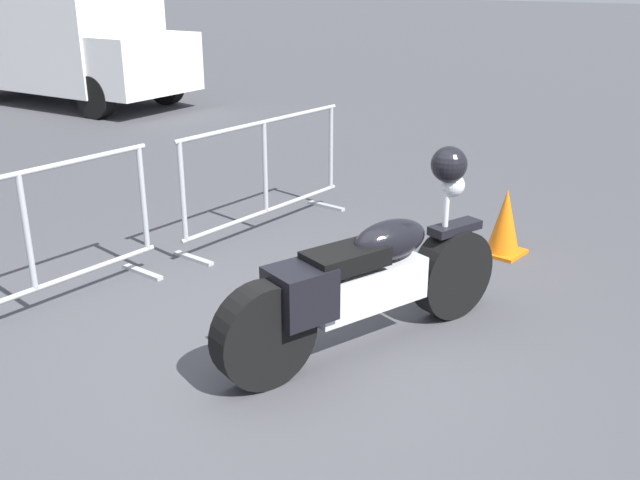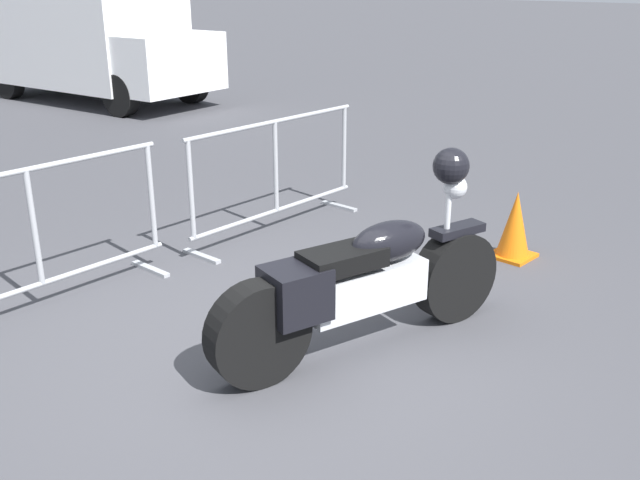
# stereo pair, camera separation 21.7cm
# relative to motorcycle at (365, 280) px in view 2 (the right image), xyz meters

# --- Properties ---
(ground_plane) EXTENTS (120.00, 120.00, 0.00)m
(ground_plane) POSITION_rel_motorcycle_xyz_m (-0.53, 0.40, -0.48)
(ground_plane) COLOR #424247
(motorcycle) EXTENTS (2.19, 0.68, 1.25)m
(motorcycle) POSITION_rel_motorcycle_xyz_m (0.00, 0.00, 0.00)
(motorcycle) COLOR black
(motorcycle) RESTS_ON ground
(crowd_barrier_near) EXTENTS (2.12, 0.52, 1.07)m
(crowd_barrier_near) POSITION_rel_motorcycle_xyz_m (-1.17, 2.08, 0.08)
(crowd_barrier_near) COLOR #9EA0A5
(crowd_barrier_near) RESTS_ON ground
(crowd_barrier_far) EXTENTS (2.12, 0.52, 1.07)m
(crowd_barrier_far) POSITION_rel_motorcycle_xyz_m (1.17, 2.08, 0.08)
(crowd_barrier_far) COLOR #9EA0A5
(crowd_barrier_far) RESTS_ON ground
(delivery_van) EXTENTS (2.65, 5.23, 2.31)m
(delivery_van) POSITION_rel_motorcycle_xyz_m (3.90, 10.20, 0.76)
(delivery_van) COLOR white
(delivery_van) RESTS_ON ground
(planter_island) EXTENTS (4.15, 4.15, 1.20)m
(planter_island) POSITION_rel_motorcycle_xyz_m (6.14, 17.61, -0.12)
(planter_island) COLOR #ADA89E
(planter_island) RESTS_ON ground
(traffic_cone) EXTENTS (0.34, 0.34, 0.59)m
(traffic_cone) POSITION_rel_motorcycle_xyz_m (2.11, 0.09, -0.19)
(traffic_cone) COLOR orange
(traffic_cone) RESTS_ON ground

